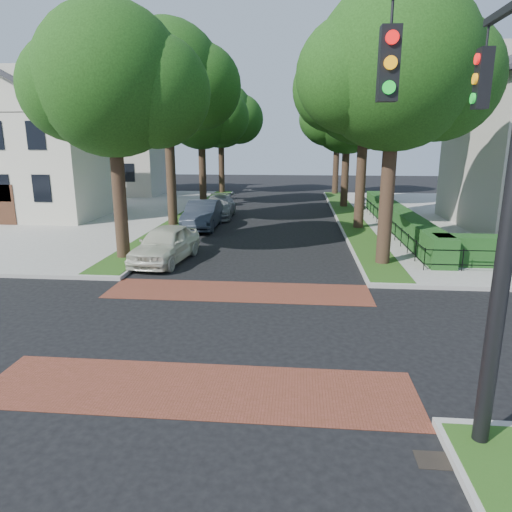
{
  "coord_description": "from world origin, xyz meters",
  "views": [
    {
      "loc": [
        1.98,
        -11.57,
        5.0
      ],
      "look_at": [
        0.74,
        1.91,
        1.6
      ],
      "focal_mm": 32.0,
      "sensor_mm": 36.0,
      "label": 1
    }
  ],
  "objects_px": {
    "traffic_signal": "(497,162)",
    "parked_car_middle": "(203,215)",
    "parked_car_front": "(165,244)",
    "parked_car_rear": "(219,207)"
  },
  "relations": [
    {
      "from": "traffic_signal",
      "to": "parked_car_front",
      "type": "xyz_separation_m",
      "value": [
        -8.49,
        11.33,
        -3.93
      ]
    },
    {
      "from": "parked_car_front",
      "to": "parked_car_middle",
      "type": "height_order",
      "value": "parked_car_middle"
    },
    {
      "from": "parked_car_front",
      "to": "parked_car_rear",
      "type": "distance_m",
      "value": 11.81
    },
    {
      "from": "traffic_signal",
      "to": "parked_car_front",
      "type": "distance_m",
      "value": 14.69
    },
    {
      "from": "traffic_signal",
      "to": "parked_car_front",
      "type": "relative_size",
      "value": 1.75
    },
    {
      "from": "traffic_signal",
      "to": "parked_car_rear",
      "type": "bearing_deg",
      "value": 109.61
    },
    {
      "from": "parked_car_front",
      "to": "parked_car_rear",
      "type": "relative_size",
      "value": 0.92
    },
    {
      "from": "traffic_signal",
      "to": "parked_car_middle",
      "type": "xyz_separation_m",
      "value": [
        -8.49,
        19.05,
        -3.89
      ]
    },
    {
      "from": "parked_car_middle",
      "to": "parked_car_rear",
      "type": "relative_size",
      "value": 1.0
    },
    {
      "from": "traffic_signal",
      "to": "parked_car_middle",
      "type": "relative_size",
      "value": 1.61
    }
  ]
}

